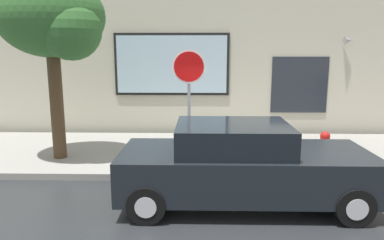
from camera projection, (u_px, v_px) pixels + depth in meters
The scene contains 7 objects.
ground_plane at pixel (243, 201), 6.72m from camera, with size 60.00×60.00×0.00m, color #282B2D.
sidewalk at pixel (230, 153), 9.65m from camera, with size 20.00×4.00×0.15m, color gray.
building_facade at pixel (226, 29), 11.46m from camera, with size 20.00×0.67×7.00m.
parked_car at pixel (242, 165), 6.47m from camera, with size 4.44×1.86×1.50m.
fire_hydrant at pixel (324, 148), 8.46m from camera, with size 0.30×0.44×0.77m.
street_tree at pixel (55, 21), 8.29m from camera, with size 2.54×2.16×4.37m.
stop_sign at pixel (189, 85), 7.95m from camera, with size 0.76×0.10×2.66m.
Camera 1 is at (-0.82, -6.33, 2.76)m, focal length 33.48 mm.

